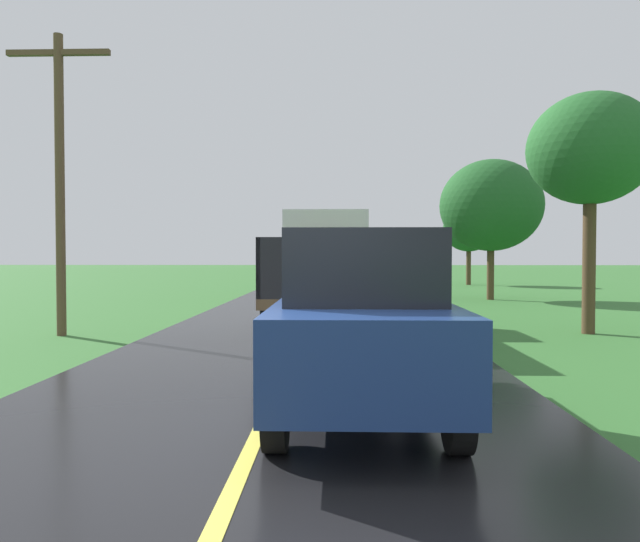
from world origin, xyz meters
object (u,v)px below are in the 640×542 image
(following_car, at_px, (361,320))
(banana_truck_far, at_px, (331,261))
(roadside_tree_near_left, at_px, (469,229))
(roadside_tree_far_left, at_px, (590,150))
(roadside_tree_mid_right, at_px, (491,206))
(banana_truck_near, at_px, (325,267))
(utility_pole_roadside, at_px, (60,171))

(following_car, bearing_deg, banana_truck_far, 91.51)
(roadside_tree_near_left, xyz_separation_m, roadside_tree_far_left, (-2.19, -21.51, 0.76))
(roadside_tree_mid_right, distance_m, following_car, 18.13)
(roadside_tree_near_left, distance_m, following_car, 29.57)
(banana_truck_near, bearing_deg, roadside_tree_near_left, 68.63)
(banana_truck_near, bearing_deg, roadside_tree_far_left, -7.32)
(utility_pole_roadside, relative_size, roadside_tree_near_left, 1.39)
(roadside_tree_mid_right, bearing_deg, roadside_tree_near_left, 81.40)
(roadside_tree_far_left, bearing_deg, roadside_tree_mid_right, 87.43)
(banana_truck_near, relative_size, roadside_tree_far_left, 1.08)
(roadside_tree_mid_right, relative_size, following_car, 1.35)
(utility_pole_roadside, height_order, roadside_tree_far_left, utility_pole_roadside)
(banana_truck_near, xyz_separation_m, roadside_tree_mid_right, (6.37, 9.22, 2.25))
(banana_truck_far, relative_size, roadside_tree_far_left, 1.08)
(roadside_tree_near_left, height_order, roadside_tree_mid_right, roadside_tree_mid_right)
(utility_pole_roadside, bearing_deg, following_car, -45.18)
(roadside_tree_far_left, bearing_deg, roadside_tree_near_left, 84.18)
(banana_truck_near, height_order, roadside_tree_near_left, roadside_tree_near_left)
(following_car, bearing_deg, roadside_tree_far_left, 52.35)
(banana_truck_far, distance_m, roadside_tree_mid_right, 8.26)
(banana_truck_near, distance_m, roadside_tree_far_left, 6.52)
(banana_truck_near, bearing_deg, banana_truck_far, 90.12)
(banana_truck_far, distance_m, following_car, 21.67)
(utility_pole_roadside, bearing_deg, roadside_tree_far_left, 3.19)
(banana_truck_near, xyz_separation_m, roadside_tree_far_left, (5.93, -0.76, 2.62))
(banana_truck_near, height_order, roadside_tree_far_left, roadside_tree_far_left)
(roadside_tree_near_left, height_order, following_car, roadside_tree_near_left)
(banana_truck_far, height_order, roadside_tree_mid_right, roadside_tree_mid_right)
(roadside_tree_mid_right, height_order, roadside_tree_far_left, roadside_tree_mid_right)
(utility_pole_roadside, xyz_separation_m, roadside_tree_near_left, (13.86, 22.16, -0.25))
(banana_truck_near, relative_size, utility_pole_roadside, 0.89)
(roadside_tree_mid_right, distance_m, roadside_tree_far_left, 10.00)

